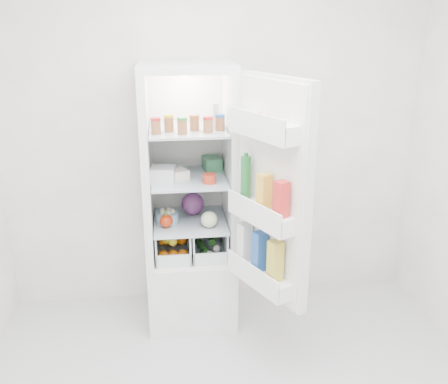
{
  "coord_description": "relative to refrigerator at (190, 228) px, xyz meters",
  "views": [
    {
      "loc": [
        -0.34,
        -1.98,
        2.07
      ],
      "look_at": [
        0.01,
        0.95,
        1.03
      ],
      "focal_mm": 40.0,
      "sensor_mm": 36.0,
      "label": 1
    }
  ],
  "objects": [
    {
      "name": "salad_bag",
      "position": [
        0.12,
        -0.2,
        0.14
      ],
      "size": [
        0.11,
        0.11,
        0.11
      ],
      "primitive_type": "sphere",
      "color": "beige",
      "rests_on": "shelf_low"
    },
    {
      "name": "crisper_left",
      "position": [
        -0.12,
        -0.06,
        -0.06
      ],
      "size": [
        0.23,
        0.46,
        0.22
      ],
      "primitive_type": null,
      "color": "silver",
      "rests_on": "refrigerator"
    },
    {
      "name": "crisper_right",
      "position": [
        0.12,
        -0.06,
        -0.06
      ],
      "size": [
        0.23,
        0.46,
        0.22
      ],
      "primitive_type": null,
      "color": "silver",
      "rests_on": "refrigerator"
    },
    {
      "name": "bell_pepper",
      "position": [
        -0.16,
        -0.16,
        0.13
      ],
      "size": [
        0.09,
        0.09,
        0.09
      ],
      "primitive_type": "sphere",
      "color": "#BA2B0B",
      "rests_on": "shelf_low"
    },
    {
      "name": "shelf_mid",
      "position": [
        -0.0,
        -0.06,
        0.38
      ],
      "size": [
        0.49,
        0.53,
        0.02
      ],
      "primitive_type": "cube",
      "color": "#A7B8C4",
      "rests_on": "refrigerator"
    },
    {
      "name": "red_cabbage",
      "position": [
        0.03,
        0.05,
        0.16
      ],
      "size": [
        0.16,
        0.16,
        0.16
      ],
      "primitive_type": "sphere",
      "color": "#55205D",
      "rests_on": "shelf_low"
    },
    {
      "name": "mushroom_bowl",
      "position": [
        -0.15,
        -0.09,
        0.12
      ],
      "size": [
        0.2,
        0.2,
        0.07
      ],
      "primitive_type": "cylinder",
      "rotation": [
        0.0,
        0.0,
        -0.39
      ],
      "color": "#87ADCA",
      "rests_on": "shelf_low"
    },
    {
      "name": "condiment_jars",
      "position": [
        -0.0,
        -0.17,
        0.76
      ],
      "size": [
        0.46,
        0.16,
        0.08
      ],
      "color": "#B21919",
      "rests_on": "shelf_top"
    },
    {
      "name": "tub_green",
      "position": [
        0.17,
        0.09,
        0.44
      ],
      "size": [
        0.13,
        0.17,
        0.09
      ],
      "primitive_type": "cube",
      "rotation": [
        0.0,
        0.0,
        0.14
      ],
      "color": "#3B8151",
      "rests_on": "shelf_mid"
    },
    {
      "name": "fridge_door",
      "position": [
        0.43,
        -0.61,
        0.43
      ],
      "size": [
        0.39,
        0.57,
        1.3
      ],
      "rotation": [
        0.0,
        0.0,
        2.02
      ],
      "color": "silver",
      "rests_on": "refrigerator"
    },
    {
      "name": "refrigerator",
      "position": [
        0.0,
        0.0,
        0.0
      ],
      "size": [
        0.6,
        0.6,
        1.8
      ],
      "color": "silver",
      "rests_on": "ground"
    },
    {
      "name": "room_walls",
      "position": [
        0.2,
        -1.25,
        0.93
      ],
      "size": [
        3.02,
        3.02,
        2.61
      ],
      "color": "beige",
      "rests_on": "ground"
    },
    {
      "name": "tub_white",
      "position": [
        -0.17,
        -0.14,
        0.44
      ],
      "size": [
        0.17,
        0.17,
        0.1
      ],
      "primitive_type": "cube",
      "rotation": [
        0.0,
        0.0,
        -0.12
      ],
      "color": "silver",
      "rests_on": "shelf_mid"
    },
    {
      "name": "squeeze_bottle",
      "position": [
        0.18,
        -0.08,
        0.8
      ],
      "size": [
        0.05,
        0.05,
        0.16
      ],
      "primitive_type": "cylinder",
      "rotation": [
        0.0,
        0.0,
        0.16
      ],
      "color": "silver",
      "rests_on": "shelf_top"
    },
    {
      "name": "tub_cream",
      "position": [
        -0.07,
        -0.1,
        0.42
      ],
      "size": [
        0.14,
        0.14,
        0.06
      ],
      "primitive_type": "cube",
      "rotation": [
        0.0,
        0.0,
        0.43
      ],
      "color": "white",
      "rests_on": "shelf_mid"
    },
    {
      "name": "foil_tray",
      "position": [
        -0.13,
        0.07,
        0.41
      ],
      "size": [
        0.2,
        0.17,
        0.04
      ],
      "primitive_type": "cube",
      "rotation": [
        0.0,
        0.0,
        -0.29
      ],
      "color": "#BABABE",
      "rests_on": "shelf_mid"
    },
    {
      "name": "tin_red",
      "position": [
        0.12,
        -0.2,
        0.42
      ],
      "size": [
        0.09,
        0.09,
        0.06
      ],
      "primitive_type": "cylinder",
      "rotation": [
        0.0,
        0.0,
        -0.0
      ],
      "color": "red",
      "rests_on": "shelf_mid"
    },
    {
      "name": "veg_pile",
      "position": [
        0.13,
        -0.06,
        -0.1
      ],
      "size": [
        0.16,
        0.3,
        0.1
      ],
      "color": "#1B4B19",
      "rests_on": "refrigerator"
    },
    {
      "name": "citrus_pile",
      "position": [
        -0.12,
        -0.08,
        -0.08
      ],
      "size": [
        0.2,
        0.31,
        0.16
      ],
      "color": "orange",
      "rests_on": "refrigerator"
    },
    {
      "name": "shelf_top",
      "position": [
        -0.0,
        -0.06,
        0.71
      ],
      "size": [
        0.49,
        0.53,
        0.02
      ],
      "primitive_type": "cube",
      "color": "#A7B8C4",
      "rests_on": "refrigerator"
    },
    {
      "name": "shelf_low",
      "position": [
        -0.0,
        -0.06,
        0.07
      ],
      "size": [
        0.49,
        0.53,
        0.01
      ],
      "primitive_type": "cube",
      "color": "#A7B8C4",
      "rests_on": "refrigerator"
    }
  ]
}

